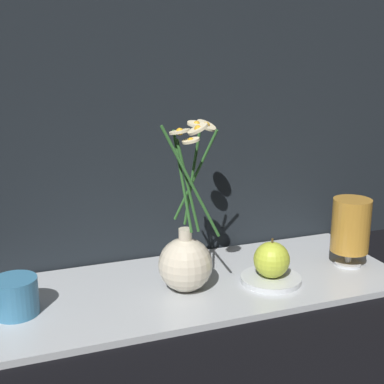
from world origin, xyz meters
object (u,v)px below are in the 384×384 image
at_px(vase_with_flowers, 186,258).
at_px(tea_glass, 351,226).
at_px(orange_fruit, 272,260).
at_px(yellow_mug, 14,297).

height_order(vase_with_flowers, tea_glass, vase_with_flowers).
bearing_deg(vase_with_flowers, orange_fruit, -7.86).
xyz_separation_m(vase_with_flowers, orange_fruit, (0.16, -0.02, -0.02)).
distance_m(vase_with_flowers, tea_glass, 0.35).
bearing_deg(tea_glass, orange_fruit, -174.73).
distance_m(yellow_mug, orange_fruit, 0.46).
height_order(yellow_mug, tea_glass, tea_glass).
xyz_separation_m(yellow_mug, tea_glass, (0.64, -0.02, 0.05)).
bearing_deg(yellow_mug, vase_with_flowers, -2.19).
height_order(vase_with_flowers, orange_fruit, vase_with_flowers).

